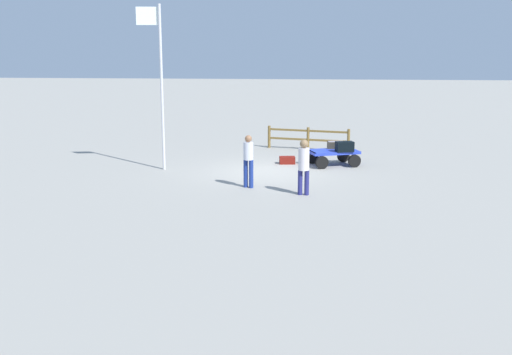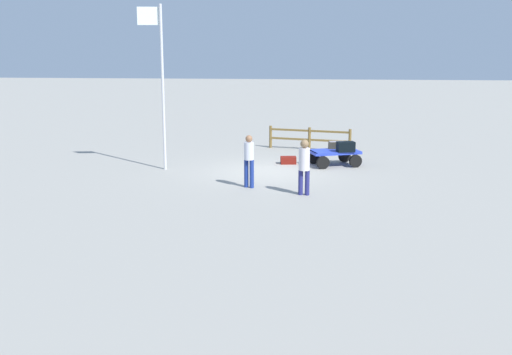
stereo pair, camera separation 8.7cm
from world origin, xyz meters
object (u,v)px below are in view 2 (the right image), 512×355
object	(u,v)px
suitcase_navy	(346,147)
flagpole	(160,75)
suitcase_olive	(336,145)
worker_trailing	(249,158)
luggage_cart	(334,154)
suitcase_grey	(337,145)
worker_lead	(304,163)
suitcase_tan	(288,160)

from	to	relation	value
suitcase_navy	flagpole	bearing A→B (deg)	9.07
suitcase_olive	worker_trailing	distance (m)	5.24
suitcase_navy	worker_trailing	size ratio (longest dim) A/B	0.43
luggage_cart	suitcase_navy	bearing A→B (deg)	149.61
suitcase_olive	suitcase_grey	distance (m)	0.06
worker_lead	suitcase_tan	bearing A→B (deg)	-81.99
suitcase_olive	suitcase_tan	world-z (taller)	suitcase_olive
worker_trailing	flagpole	size ratio (longest dim) A/B	0.29
suitcase_olive	worker_trailing	world-z (taller)	worker_trailing
suitcase_grey	flagpole	bearing A→B (deg)	15.82
suitcase_navy	flagpole	xyz separation A→B (m)	(6.64, 1.06, 2.65)
luggage_cart	suitcase_grey	xyz separation A→B (m)	(-0.12, -0.48, 0.29)
suitcase_olive	suitcase_tan	bearing A→B (deg)	8.16
suitcase_navy	worker_trailing	distance (m)	4.89
suitcase_olive	flagpole	world-z (taller)	flagpole
suitcase_tan	flagpole	distance (m)	5.76
luggage_cart	flagpole	world-z (taller)	flagpole
luggage_cart	worker_trailing	distance (m)	4.86
suitcase_tan	worker_lead	size ratio (longest dim) A/B	0.37
suitcase_navy	suitcase_grey	bearing A→B (deg)	-67.67
worker_trailing	suitcase_navy	bearing A→B (deg)	-130.72
suitcase_olive	worker_trailing	xyz separation A→B (m)	(2.85, 4.39, 0.26)
suitcase_navy	worker_lead	distance (m)	4.76
worker_lead	flagpole	distance (m)	6.71
worker_trailing	luggage_cart	bearing A→B (deg)	-124.94
worker_lead	worker_trailing	distance (m)	1.94
suitcase_navy	suitcase_tan	world-z (taller)	suitcase_navy
luggage_cart	suitcase_tan	bearing A→B (deg)	-5.88
worker_lead	worker_trailing	world-z (taller)	worker_lead
suitcase_grey	suitcase_navy	distance (m)	0.80
luggage_cart	suitcase_olive	world-z (taller)	suitcase_olive
suitcase_grey	flagpole	distance (m)	7.12
suitcase_tan	flagpole	world-z (taller)	flagpole
luggage_cart	flagpole	xyz separation A→B (m)	(6.21, 1.31, 2.99)
suitcase_grey	suitcase_navy	bearing A→B (deg)	112.33
luggage_cart	suitcase_olive	distance (m)	0.52
suitcase_grey	worker_lead	world-z (taller)	worker_lead
suitcase_olive	suitcase_navy	distance (m)	0.76
suitcase_grey	suitcase_tan	xyz separation A→B (m)	(1.83, 0.31, -0.57)
suitcase_olive	suitcase_grey	world-z (taller)	suitcase_grey
flagpole	luggage_cart	bearing A→B (deg)	-168.09
worker_trailing	suitcase_olive	bearing A→B (deg)	-123.02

